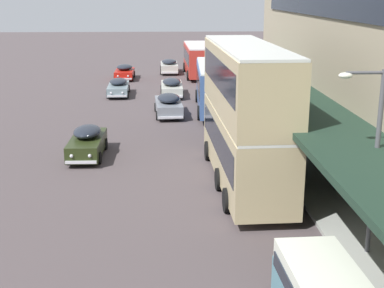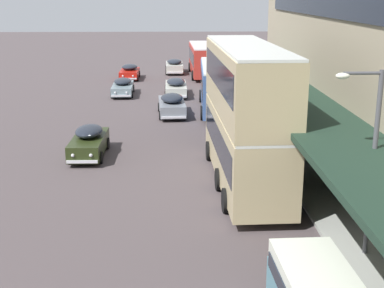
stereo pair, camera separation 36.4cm
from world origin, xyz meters
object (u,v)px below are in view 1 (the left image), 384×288
Objects in this scene: sedan_second_near at (169,105)px; sedan_trailing_near at (118,87)px; transit_bus_kerbside_far at (198,58)px; sedan_lead_near at (125,72)px; sedan_second_mid at (169,66)px; street_lamp at (371,148)px; sedan_lead_mid at (172,87)px; transit_bus_kerbside_front at (215,85)px; transit_bus_kerbside_rear at (245,111)px; sedan_oncoming_front at (87,142)px.

sedan_trailing_near is at bearing 117.71° from sedan_second_near.
transit_bus_kerbside_far is 2.21× the size of sedan_lead_near.
street_lamp reaches higher than sedan_second_mid.
sedan_second_near is 9.12m from sedan_trailing_near.
street_lamp is (6.31, -21.52, 2.97)m from sedan_second_near.
street_lamp reaches higher than sedan_lead_mid.
transit_bus_kerbside_front is at bearing -89.44° from transit_bus_kerbside_far.
transit_bus_kerbside_front is at bearing 97.14° from street_lamp.
sedan_second_mid is at bearing 95.11° from transit_bus_kerbside_rear.
transit_bus_kerbside_front reaches higher than transit_bus_kerbside_far.
sedan_second_near is 22.62m from street_lamp.
transit_bus_kerbside_front reaches higher than sedan_second_mid.
sedan_second_mid is at bearing 89.43° from sedan_second_near.
sedan_lead_mid is at bearing 74.67° from sedan_oncoming_front.
transit_bus_kerbside_front is 2.01× the size of sedan_second_mid.
sedan_lead_mid reaches higher than sedan_trailing_near.
transit_bus_kerbside_front is at bearing -80.57° from sedan_second_mid.
sedan_lead_near is 0.72× the size of street_lamp.
sedan_lead_mid is 1.04× the size of sedan_trailing_near.
sedan_oncoming_front is (-4.42, -9.70, 0.01)m from sedan_second_near.
sedan_second_near is at bearing 65.51° from sedan_oncoming_front.
sedan_lead_mid is at bearing 101.65° from street_lamp.
sedan_oncoming_front is at bearing -105.16° from transit_bus_kerbside_far.
sedan_oncoming_front is (-7.86, -11.13, -1.16)m from transit_bus_kerbside_front.
sedan_oncoming_front is 26.57m from sedan_lead_near.
transit_bus_kerbside_front is 17.26m from transit_bus_kerbside_far.
sedan_trailing_near is at bearing 89.43° from sedan_oncoming_front.
transit_bus_kerbside_front is 1.60× the size of street_lamp.
sedan_lead_near is (-7.62, -1.81, -1.14)m from transit_bus_kerbside_far.
sedan_oncoming_front is (-7.77, 4.55, -2.61)m from transit_bus_kerbside_rear.
sedan_second_mid is at bearing 81.40° from sedan_oncoming_front.
transit_bus_kerbside_rear is at bearing -76.76° from sedan_second_near.
sedan_second_mid is at bearing 90.47° from sedan_lead_mid.
sedan_oncoming_front reaches higher than sedan_lead_near.
transit_bus_kerbside_rear is 1.12× the size of transit_bus_kerbside_far.
street_lamp reaches higher than sedan_trailing_near.
transit_bus_kerbside_rear reaches higher than sedan_oncoming_front.
transit_bus_kerbside_far reaches higher than sedan_lead_mid.
transit_bus_kerbside_far reaches higher than sedan_trailing_near.
sedan_trailing_near is (-7.59, 22.32, -2.70)m from transit_bus_kerbside_rear.
sedan_lead_mid is 1.11× the size of sedan_oncoming_front.
transit_bus_kerbside_far is 2.01× the size of sedan_trailing_near.
sedan_second_near is (-3.35, 14.25, -2.62)m from transit_bus_kerbside_rear.
sedan_oncoming_front is at bearing -98.60° from sedan_second_mid.
transit_bus_kerbside_rear is 1.78× the size of street_lamp.
sedan_second_mid is at bearing 41.51° from sedan_lead_near.
transit_bus_kerbside_far is 13.06m from sedan_trailing_near.
sedan_lead_mid is 4.59m from sedan_trailing_near.
sedan_lead_mid is 1.14× the size of sedan_lead_near.
transit_bus_kerbside_rear is 2.25× the size of sedan_trailing_near.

